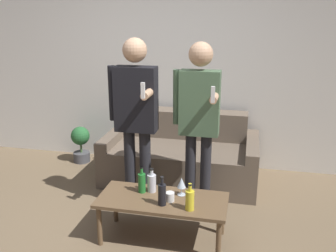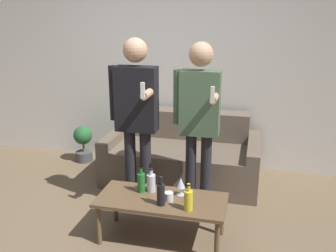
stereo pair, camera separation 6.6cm
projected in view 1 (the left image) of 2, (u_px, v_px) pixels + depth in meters
ground_plane at (110, 247)px, 3.28m from camera, size 16.00×16.00×0.00m
wall_back at (163, 62)px, 4.83m from camera, size 8.00×0.06×2.70m
couch at (181, 156)px, 4.57m from camera, size 1.82×0.95×0.79m
coffee_table at (162, 203)px, 3.29m from camera, size 1.13×0.50×0.41m
bottle_orange at (190, 199)px, 3.07m from camera, size 0.07×0.07×0.24m
bottle_green at (142, 182)px, 3.37m from camera, size 0.07×0.07×0.25m
bottle_dark at (162, 194)px, 3.14m from camera, size 0.07×0.07×0.26m
bottle_yellow at (152, 182)px, 3.38m from camera, size 0.08×0.08×0.22m
wine_glass_near at (181, 183)px, 3.31m from camera, size 0.08×0.08×0.17m
cup_on_table at (170, 197)px, 3.22m from camera, size 0.08×0.08×0.08m
person_standing_left at (136, 111)px, 3.65m from camera, size 0.48×0.44×1.75m
person_standing_right at (199, 114)px, 3.59m from camera, size 0.45×0.43×1.72m
potted_plant at (81, 142)px, 5.07m from camera, size 0.25×0.25×0.50m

